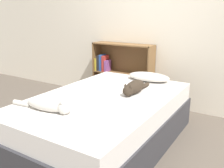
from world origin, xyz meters
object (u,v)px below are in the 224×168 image
(cat_light, at_px, (50,105))
(cat_dark, at_px, (134,87))
(bookshelf, at_px, (121,71))
(bed, at_px, (105,121))
(pillow, at_px, (149,77))

(cat_light, xyz_separation_m, cat_dark, (0.40, 0.86, 0.01))
(cat_light, relative_size, bookshelf, 0.64)
(cat_light, bearing_deg, bed, 65.36)
(cat_dark, bearing_deg, bookshelf, -142.37)
(bed, xyz_separation_m, cat_light, (-0.19, -0.60, 0.33))
(bed, distance_m, cat_light, 0.71)
(pillow, xyz_separation_m, cat_dark, (0.09, -0.58, 0.02))
(pillow, relative_size, bookshelf, 0.56)
(bed, relative_size, bookshelf, 2.05)
(pillow, height_order, cat_dark, cat_dark)
(pillow, distance_m, bookshelf, 0.87)
(bed, height_order, pillow, pillow)
(pillow, xyz_separation_m, bookshelf, (-0.70, 0.50, -0.11))
(bed, bearing_deg, bookshelf, 113.07)
(pillow, bearing_deg, cat_light, -102.47)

